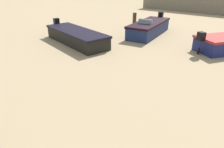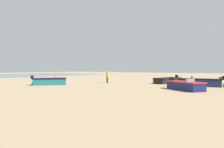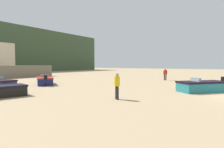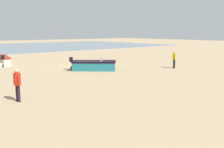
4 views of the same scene
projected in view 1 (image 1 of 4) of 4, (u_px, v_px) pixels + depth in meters
name	position (u px, v px, depth m)	size (l,w,h in m)	color
boat_black_0	(76.00, 36.00, 11.74)	(5.03, 2.49, 1.07)	black
boat_navy_3	(149.00, 28.00, 13.45)	(2.08, 4.64, 1.16)	navy
mooring_post_near_water	(134.00, 19.00, 16.03)	(0.29, 0.29, 0.98)	#412E21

